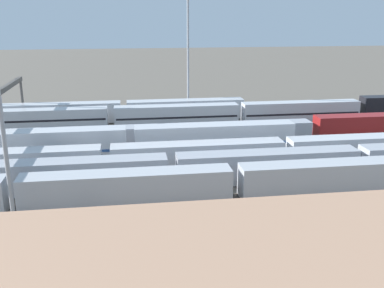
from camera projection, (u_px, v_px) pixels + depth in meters
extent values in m
plane|color=#60594F|center=(180.00, 149.00, 69.70)|extent=(400.00, 400.00, 0.00)
cube|color=#4C443D|center=(168.00, 120.00, 88.66)|extent=(140.00, 2.80, 0.12)
cube|color=#3D3833|center=(171.00, 126.00, 83.92)|extent=(140.00, 2.80, 0.12)
cube|color=#3D3833|center=(173.00, 132.00, 79.17)|extent=(140.00, 2.80, 0.12)
cube|color=#3D3833|center=(176.00, 140.00, 74.43)|extent=(140.00, 2.80, 0.12)
cube|color=#4C443D|center=(180.00, 149.00, 69.69)|extent=(140.00, 2.80, 0.12)
cube|color=#4C443D|center=(184.00, 159.00, 64.94)|extent=(140.00, 2.80, 0.12)
cube|color=#3D3833|center=(189.00, 171.00, 60.20)|extent=(140.00, 2.80, 0.12)
cube|color=#3D3833|center=(194.00, 184.00, 55.45)|extent=(140.00, 2.80, 0.12)
cube|color=#4C443D|center=(200.00, 201.00, 50.71)|extent=(140.00, 2.80, 0.12)
cube|color=silver|center=(186.00, 109.00, 88.58)|extent=(23.00, 3.00, 3.80)
cube|color=silver|center=(60.00, 113.00, 85.28)|extent=(23.00, 3.00, 3.80)
cube|color=silver|center=(301.00, 111.00, 86.81)|extent=(23.00, 3.00, 3.80)
cube|color=black|center=(300.00, 112.00, 86.87)|extent=(22.40, 3.06, 0.36)
cube|color=silver|center=(177.00, 115.00, 83.52)|extent=(23.00, 3.00, 3.80)
cube|color=black|center=(177.00, 116.00, 83.56)|extent=(22.40, 3.06, 0.36)
cube|color=silver|center=(43.00, 120.00, 80.22)|extent=(23.00, 3.00, 3.80)
cube|color=black|center=(43.00, 119.00, 80.20)|extent=(22.40, 3.06, 0.36)
cube|color=#B7BABF|center=(336.00, 177.00, 52.34)|extent=(23.00, 3.00, 3.80)
cube|color=#B7BABF|center=(128.00, 188.00, 49.05)|extent=(23.00, 3.00, 3.80)
cube|color=silver|center=(215.00, 141.00, 64.83)|extent=(23.00, 3.00, 5.00)
cube|color=#285193|center=(215.00, 142.00, 64.86)|extent=(22.40, 3.06, 0.36)
cube|color=silver|center=(42.00, 148.00, 61.53)|extent=(23.00, 3.00, 5.00)
cube|color=#285193|center=(42.00, 150.00, 61.62)|extent=(22.40, 3.06, 0.36)
cube|color=silver|center=(367.00, 149.00, 63.11)|extent=(23.00, 3.00, 3.80)
cube|color=silver|center=(198.00, 157.00, 59.81)|extent=(23.00, 3.00, 3.80)
cube|color=silver|center=(9.00, 165.00, 56.52)|extent=(23.00, 3.00, 3.80)
cube|color=#A8AAB2|center=(268.00, 166.00, 56.17)|extent=(23.00, 3.00, 3.80)
cube|color=#A8AAB2|center=(70.00, 176.00, 52.88)|extent=(23.00, 3.00, 3.80)
cube|color=maroon|center=(368.00, 128.00, 73.27)|extent=(18.00, 3.00, 4.40)
cube|color=#A8AAB2|center=(239.00, 135.00, 70.40)|extent=(23.00, 3.00, 3.80)
cube|color=#A8AAB2|center=(82.00, 141.00, 67.11)|extent=(23.00, 3.00, 3.80)
cylinder|color=#9EA0A5|center=(188.00, 49.00, 88.82)|extent=(0.44, 0.44, 26.96)
cylinder|color=#9EA0A5|center=(0.00, 103.00, 41.35)|extent=(0.44, 0.44, 25.01)
cylinder|color=#4C4742|center=(22.00, 102.00, 85.75)|extent=(0.50, 0.50, 8.00)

